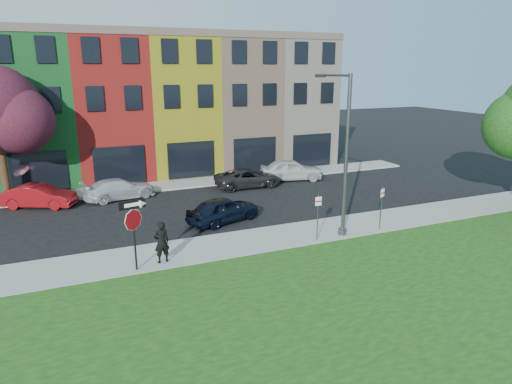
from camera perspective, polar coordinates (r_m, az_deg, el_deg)
name	(u,v)px	position (r m, az deg, el deg)	size (l,w,h in m)	color
ground	(295,265)	(19.32, 4.92, -9.09)	(120.00, 120.00, 0.00)	black
sidewalk_near	(303,234)	(22.62, 5.86, -5.21)	(40.00, 3.00, 0.12)	gray
sidewalk_far	(154,187)	(31.94, -12.66, 0.64)	(40.00, 2.40, 0.12)	gray
rowhouse_block	(141,107)	(37.24, -14.16, 10.32)	(30.00, 10.12, 10.00)	#C1B5A0
stop_sign	(133,221)	(18.42, -15.10, -3.49)	(1.03, 0.26, 2.90)	black
man	(162,242)	(19.28, -11.71, -6.16)	(0.70, 0.50, 1.78)	black
sedan_near	(223,210)	(24.18, -4.12, -2.21)	(4.37, 2.87, 1.38)	black
parked_car_red	(39,196)	(29.54, -25.49, -0.46)	(4.36, 3.02, 1.36)	maroon
parked_car_silver	(119,189)	(29.65, -16.71, 0.38)	(4.68, 2.64, 1.28)	#BBBAC0
parked_car_dark	(248,178)	(31.22, -0.97, 1.77)	(4.60, 2.18, 1.27)	black
parked_car_white	(291,170)	(33.23, 4.41, 2.80)	(4.84, 2.96, 1.54)	silver
street_lamp	(343,156)	(21.77, 10.83, 4.43)	(0.67, 2.57, 7.60)	#484A4D
parking_sign_a	(318,212)	(21.30, 7.74, -2.49)	(0.32, 0.09, 2.21)	#484A4D
parking_sign_b	(382,203)	(23.30, 15.42, -1.34)	(0.30, 0.16, 2.22)	#484A4D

